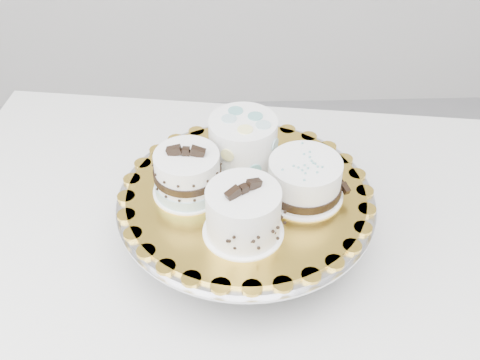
{
  "coord_description": "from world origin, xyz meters",
  "views": [
    {
      "loc": [
        -0.03,
        -0.52,
        1.48
      ],
      "look_at": [
        -0.0,
        0.18,
        0.88
      ],
      "focal_mm": 45.0,
      "sensor_mm": 36.0,
      "label": 1
    }
  ],
  "objects_px": {
    "cake_stand": "(246,211)",
    "cake_banded": "(188,175)",
    "table": "(246,262)",
    "cake_board": "(246,194)",
    "cake_swirl": "(243,214)",
    "cake_ribbon": "(305,180)",
    "cake_dots": "(243,141)"
  },
  "relations": [
    {
      "from": "cake_stand",
      "to": "cake_banded",
      "type": "height_order",
      "value": "cake_banded"
    },
    {
      "from": "table",
      "to": "cake_banded",
      "type": "xyz_separation_m",
      "value": [
        -0.09,
        -0.03,
        0.23
      ]
    },
    {
      "from": "cake_board",
      "to": "cake_swirl",
      "type": "distance_m",
      "value": 0.09
    },
    {
      "from": "cake_stand",
      "to": "cake_ribbon",
      "type": "relative_size",
      "value": 2.78
    },
    {
      "from": "table",
      "to": "cake_ribbon",
      "type": "distance_m",
      "value": 0.25
    },
    {
      "from": "cake_dots",
      "to": "cake_swirl",
      "type": "bearing_deg",
      "value": -71.89
    },
    {
      "from": "cake_banded",
      "to": "cake_ribbon",
      "type": "relative_size",
      "value": 0.76
    },
    {
      "from": "table",
      "to": "cake_board",
      "type": "distance_m",
      "value": 0.2
    },
    {
      "from": "cake_stand",
      "to": "table",
      "type": "bearing_deg",
      "value": 86.61
    },
    {
      "from": "table",
      "to": "cake_swirl",
      "type": "height_order",
      "value": "cake_swirl"
    },
    {
      "from": "cake_swirl",
      "to": "cake_board",
      "type": "bearing_deg",
      "value": 52.39
    },
    {
      "from": "table",
      "to": "cake_banded",
      "type": "distance_m",
      "value": 0.25
    },
    {
      "from": "cake_banded",
      "to": "cake_dots",
      "type": "xyz_separation_m",
      "value": [
        0.09,
        0.07,
        0.01
      ]
    },
    {
      "from": "table",
      "to": "cake_banded",
      "type": "height_order",
      "value": "cake_banded"
    },
    {
      "from": "cake_stand",
      "to": "cake_banded",
      "type": "relative_size",
      "value": 3.64
    },
    {
      "from": "cake_stand",
      "to": "cake_ribbon",
      "type": "distance_m",
      "value": 0.11
    },
    {
      "from": "table",
      "to": "cake_swirl",
      "type": "xyz_separation_m",
      "value": [
        -0.01,
        -0.12,
        0.24
      ]
    },
    {
      "from": "cake_stand",
      "to": "cake_board",
      "type": "distance_m",
      "value": 0.04
    },
    {
      "from": "cake_ribbon",
      "to": "table",
      "type": "bearing_deg",
      "value": 130.48
    },
    {
      "from": "table",
      "to": "cake_ribbon",
      "type": "bearing_deg",
      "value": -17.94
    },
    {
      "from": "table",
      "to": "cake_dots",
      "type": "height_order",
      "value": "cake_dots"
    },
    {
      "from": "cake_stand",
      "to": "cake_dots",
      "type": "distance_m",
      "value": 0.11
    },
    {
      "from": "cake_swirl",
      "to": "cake_stand",
      "type": "bearing_deg",
      "value": 52.39
    },
    {
      "from": "cake_banded",
      "to": "table",
      "type": "bearing_deg",
      "value": 24.79
    },
    {
      "from": "cake_stand",
      "to": "cake_dots",
      "type": "height_order",
      "value": "cake_dots"
    },
    {
      "from": "cake_swirl",
      "to": "cake_ribbon",
      "type": "xyz_separation_m",
      "value": [
        0.1,
        0.08,
        -0.01
      ]
    },
    {
      "from": "cake_board",
      "to": "cake_banded",
      "type": "distance_m",
      "value": 0.1
    },
    {
      "from": "cake_stand",
      "to": "cake_board",
      "type": "xyz_separation_m",
      "value": [
        0.0,
        0.0,
        0.04
      ]
    },
    {
      "from": "table",
      "to": "cake_board",
      "type": "xyz_separation_m",
      "value": [
        -0.0,
        -0.04,
        0.2
      ]
    },
    {
      "from": "table",
      "to": "cake_ribbon",
      "type": "xyz_separation_m",
      "value": [
        0.09,
        -0.04,
        0.23
      ]
    },
    {
      "from": "cake_stand",
      "to": "cake_board",
      "type": "bearing_deg",
      "value": 0.0
    },
    {
      "from": "cake_banded",
      "to": "cake_ribbon",
      "type": "height_order",
      "value": "cake_banded"
    }
  ]
}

